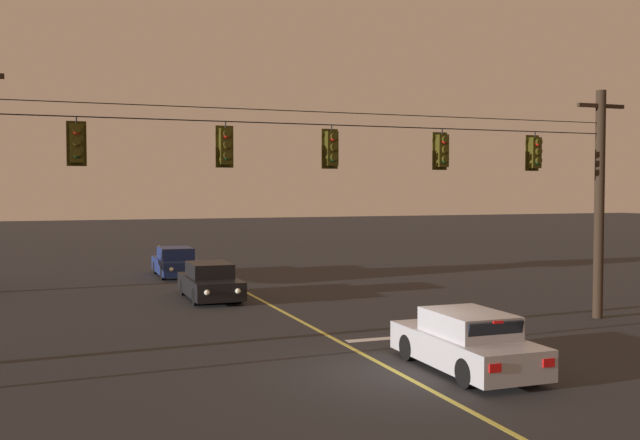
{
  "coord_description": "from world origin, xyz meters",
  "views": [
    {
      "loc": [
        -7.35,
        -14.85,
        4.19
      ],
      "look_at": [
        0.0,
        5.15,
        3.3
      ],
      "focal_mm": 40.78,
      "sensor_mm": 36.0,
      "label": 1
    }
  ],
  "objects_px": {
    "car_oncoming_trailing": "(176,263)",
    "traffic_light_right_inner": "(442,151)",
    "traffic_light_centre": "(332,148)",
    "traffic_light_rightmost": "(535,153)",
    "car_oncoming_lead": "(210,282)",
    "traffic_light_leftmost": "(77,143)",
    "traffic_light_left_inner": "(226,146)",
    "car_waiting_near_lane": "(467,343)"
  },
  "relations": [
    {
      "from": "traffic_light_rightmost",
      "to": "car_oncoming_trailing",
      "type": "height_order",
      "value": "traffic_light_rightmost"
    },
    {
      "from": "traffic_light_right_inner",
      "to": "car_waiting_near_lane",
      "type": "distance_m",
      "value": 6.79
    },
    {
      "from": "traffic_light_left_inner",
      "to": "traffic_light_rightmost",
      "type": "relative_size",
      "value": 1.0
    },
    {
      "from": "traffic_light_right_inner",
      "to": "traffic_light_centre",
      "type": "bearing_deg",
      "value": 180.0
    },
    {
      "from": "traffic_light_right_inner",
      "to": "car_waiting_near_lane",
      "type": "xyz_separation_m",
      "value": [
        -1.91,
        -4.51,
        -4.7
      ]
    },
    {
      "from": "car_oncoming_trailing",
      "to": "car_waiting_near_lane",
      "type": "bearing_deg",
      "value": -80.77
    },
    {
      "from": "car_oncoming_trailing",
      "to": "traffic_light_right_inner",
      "type": "bearing_deg",
      "value": -72.07
    },
    {
      "from": "traffic_light_leftmost",
      "to": "car_oncoming_lead",
      "type": "distance_m",
      "value": 10.91
    },
    {
      "from": "traffic_light_left_inner",
      "to": "car_oncoming_lead",
      "type": "xyz_separation_m",
      "value": [
        1.28,
        8.46,
        -4.7
      ]
    },
    {
      "from": "traffic_light_left_inner",
      "to": "traffic_light_centre",
      "type": "height_order",
      "value": "same"
    },
    {
      "from": "traffic_light_leftmost",
      "to": "traffic_light_centre",
      "type": "distance_m",
      "value": 6.77
    },
    {
      "from": "traffic_light_right_inner",
      "to": "traffic_light_leftmost",
      "type": "bearing_deg",
      "value": 180.0
    },
    {
      "from": "traffic_light_left_inner",
      "to": "car_waiting_near_lane",
      "type": "distance_m",
      "value": 7.99
    },
    {
      "from": "traffic_light_left_inner",
      "to": "traffic_light_rightmost",
      "type": "xyz_separation_m",
      "value": [
        9.82,
        0.0,
        0.0
      ]
    },
    {
      "from": "traffic_light_leftmost",
      "to": "traffic_light_rightmost",
      "type": "xyz_separation_m",
      "value": [
        13.58,
        0.0,
        0.0
      ]
    },
    {
      "from": "traffic_light_rightmost",
      "to": "car_oncoming_trailing",
      "type": "relative_size",
      "value": 0.28
    },
    {
      "from": "traffic_light_left_inner",
      "to": "car_oncoming_trailing",
      "type": "distance_m",
      "value": 17.09
    },
    {
      "from": "car_oncoming_lead",
      "to": "car_waiting_near_lane",
      "type": "bearing_deg",
      "value": -75.56
    },
    {
      "from": "traffic_light_leftmost",
      "to": "car_oncoming_lead",
      "type": "bearing_deg",
      "value": 59.25
    },
    {
      "from": "traffic_light_left_inner",
      "to": "car_oncoming_lead",
      "type": "bearing_deg",
      "value": 81.39
    },
    {
      "from": "traffic_light_rightmost",
      "to": "car_waiting_near_lane",
      "type": "height_order",
      "value": "traffic_light_rightmost"
    },
    {
      "from": "traffic_light_rightmost",
      "to": "traffic_light_left_inner",
      "type": "bearing_deg",
      "value": 180.0
    },
    {
      "from": "traffic_light_leftmost",
      "to": "traffic_light_right_inner",
      "type": "relative_size",
      "value": 1.0
    },
    {
      "from": "traffic_light_right_inner",
      "to": "car_oncoming_trailing",
      "type": "distance_m",
      "value": 17.85
    },
    {
      "from": "traffic_light_right_inner",
      "to": "car_oncoming_trailing",
      "type": "bearing_deg",
      "value": 107.93
    },
    {
      "from": "traffic_light_leftmost",
      "to": "traffic_light_rightmost",
      "type": "relative_size",
      "value": 1.0
    },
    {
      "from": "traffic_light_right_inner",
      "to": "traffic_light_rightmost",
      "type": "distance_m",
      "value": 3.29
    },
    {
      "from": "traffic_light_leftmost",
      "to": "car_oncoming_trailing",
      "type": "relative_size",
      "value": 0.28
    },
    {
      "from": "traffic_light_centre",
      "to": "car_waiting_near_lane",
      "type": "xyz_separation_m",
      "value": [
        1.61,
        -4.51,
        -4.7
      ]
    },
    {
      "from": "traffic_light_rightmost",
      "to": "car_oncoming_lead",
      "type": "distance_m",
      "value": 12.91
    },
    {
      "from": "car_oncoming_lead",
      "to": "traffic_light_right_inner",
      "type": "bearing_deg",
      "value": -58.2
    },
    {
      "from": "traffic_light_centre",
      "to": "car_oncoming_trailing",
      "type": "height_order",
      "value": "traffic_light_centre"
    },
    {
      "from": "traffic_light_left_inner",
      "to": "traffic_light_rightmost",
      "type": "bearing_deg",
      "value": 0.0
    },
    {
      "from": "traffic_light_leftmost",
      "to": "traffic_light_left_inner",
      "type": "height_order",
      "value": "same"
    },
    {
      "from": "traffic_light_leftmost",
      "to": "car_oncoming_trailing",
      "type": "bearing_deg",
      "value": 73.09
    },
    {
      "from": "car_oncoming_trailing",
      "to": "traffic_light_left_inner",
      "type": "bearing_deg",
      "value": -94.28
    },
    {
      "from": "traffic_light_rightmost",
      "to": "car_oncoming_trailing",
      "type": "distance_m",
      "value": 19.09
    },
    {
      "from": "traffic_light_right_inner",
      "to": "car_oncoming_trailing",
      "type": "xyz_separation_m",
      "value": [
        -5.3,
        16.39,
        -4.7
      ]
    },
    {
      "from": "traffic_light_centre",
      "to": "car_waiting_near_lane",
      "type": "height_order",
      "value": "traffic_light_centre"
    },
    {
      "from": "traffic_light_right_inner",
      "to": "car_oncoming_lead",
      "type": "xyz_separation_m",
      "value": [
        -5.25,
        8.46,
        -4.7
      ]
    },
    {
      "from": "traffic_light_right_inner",
      "to": "car_waiting_near_lane",
      "type": "height_order",
      "value": "traffic_light_right_inner"
    },
    {
      "from": "traffic_light_centre",
      "to": "traffic_light_right_inner",
      "type": "distance_m",
      "value": 3.51
    }
  ]
}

